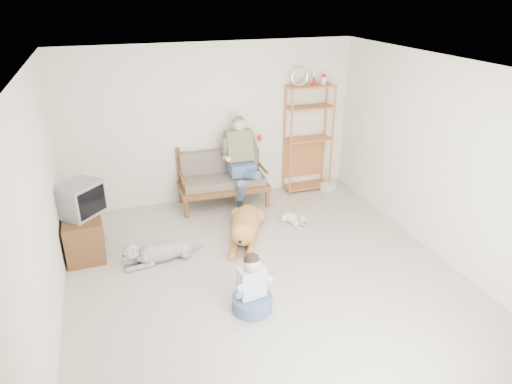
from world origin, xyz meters
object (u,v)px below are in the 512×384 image
object	(u,v)px
golden_retriever	(245,227)
loveseat	(222,177)
etagere	(308,138)
tv_stand	(84,234)

from	to	relation	value
golden_retriever	loveseat	bearing A→B (deg)	112.42
etagere	tv_stand	world-z (taller)	etagere
etagere	tv_stand	distance (m)	4.14
etagere	tv_stand	bearing A→B (deg)	-164.70
tv_stand	golden_retriever	xyz separation A→B (m)	(2.27, -0.37, -0.09)
golden_retriever	etagere	bearing A→B (deg)	63.81
etagere	golden_retriever	distance (m)	2.34
loveseat	etagere	size ratio (longest dim) A/B	0.68
loveseat	golden_retriever	size ratio (longest dim) A/B	0.95
loveseat	golden_retriever	distance (m)	1.35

